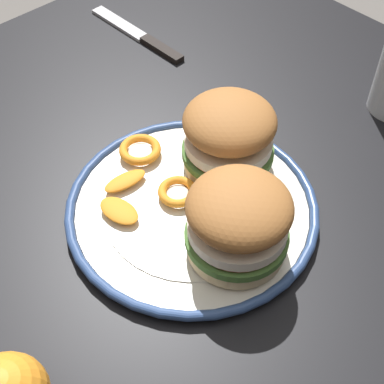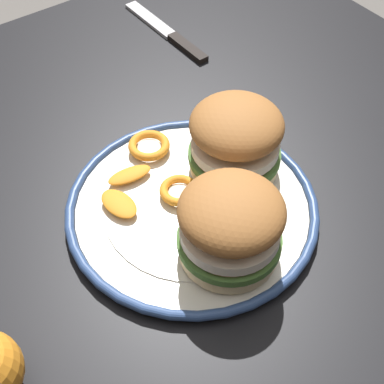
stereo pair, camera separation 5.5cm
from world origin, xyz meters
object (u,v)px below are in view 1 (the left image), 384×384
sandwich_half_right (238,221)px  table_knife (142,38)px  dinner_plate (192,208)px  sandwich_half_left (229,135)px  dining_table (153,249)px

sandwich_half_right → table_knife: 0.47m
dinner_plate → sandwich_half_right: size_ratio=1.93×
sandwich_half_right → table_knife: bearing=63.6°
dinner_plate → sandwich_half_left: bearing=13.2°
dining_table → dinner_plate: 0.13m
sandwich_half_left → dinner_plate: bearing=-166.8°
dinner_plate → table_knife: (0.20, 0.34, -0.01)m
sandwich_half_left → dining_table: bearing=164.2°
sandwich_half_left → table_knife: size_ratio=0.75×
dining_table → sandwich_half_right: sandwich_half_right is taller
dining_table → dinner_plate: bearing=-59.4°
dining_table → sandwich_half_right: bearing=-80.9°
sandwich_half_left → table_knife: bearing=69.6°
dinner_plate → sandwich_half_left: size_ratio=1.92×
dinner_plate → sandwich_half_right: 0.10m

